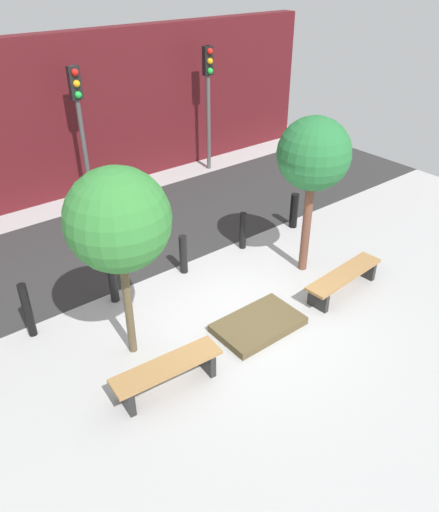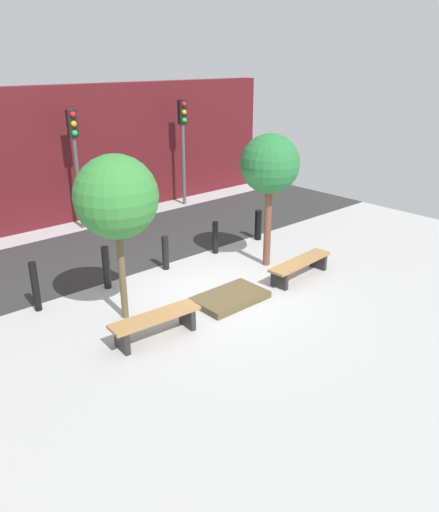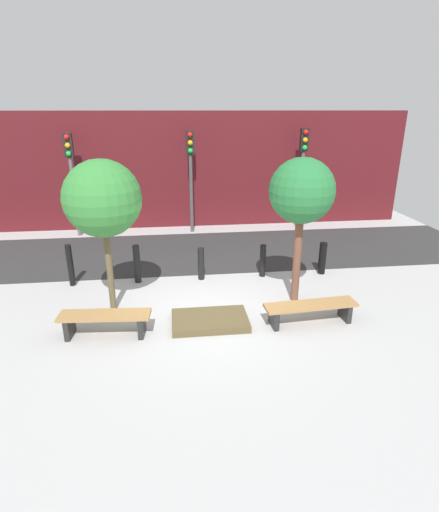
# 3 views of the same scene
# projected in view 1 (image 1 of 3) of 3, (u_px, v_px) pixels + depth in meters

# --- Properties ---
(ground_plane) EXTENTS (18.00, 18.00, 0.00)m
(ground_plane) POSITION_uv_depth(u_px,v_px,m) (244.00, 316.00, 9.31)
(ground_plane) COLOR #AAAAAA
(road_strip) EXTENTS (18.00, 3.81, 0.01)m
(road_strip) POSITION_uv_depth(u_px,v_px,m) (133.00, 233.00, 12.05)
(road_strip) COLOR #2E2E2E
(road_strip) RESTS_ON ground
(building_facade) EXTENTS (16.20, 0.50, 4.15)m
(building_facade) POSITION_uv_depth(u_px,v_px,m) (65.00, 118.00, 13.08)
(building_facade) COLOR #511419
(building_facade) RESTS_ON ground
(bench_left) EXTENTS (1.79, 0.58, 0.47)m
(bench_left) POSITION_uv_depth(u_px,v_px,m) (167.00, 371.00, 7.64)
(bench_left) COLOR black
(bench_left) RESTS_ON ground
(bench_right) EXTENTS (1.96, 0.58, 0.44)m
(bench_right) POSITION_uv_depth(u_px,v_px,m) (344.00, 278.00, 9.83)
(bench_right) COLOR black
(bench_right) RESTS_ON ground
(planter_bed) EXTENTS (1.57, 0.97, 0.15)m
(planter_bed) POSITION_uv_depth(u_px,v_px,m) (258.00, 324.00, 9.00)
(planter_bed) COLOR brown
(planter_bed) RESTS_ON ground
(tree_behind_left_bench) EXTENTS (1.59, 1.59, 3.30)m
(tree_behind_left_bench) POSITION_uv_depth(u_px,v_px,m) (118.00, 221.00, 7.23)
(tree_behind_left_bench) COLOR brown
(tree_behind_left_bench) RESTS_ON ground
(tree_behind_right_bench) EXTENTS (1.42, 1.42, 3.28)m
(tree_behind_right_bench) POSITION_uv_depth(u_px,v_px,m) (314.00, 156.00, 9.40)
(tree_behind_right_bench) COLOR brown
(tree_behind_right_bench) RESTS_ON ground
(bollard_far_left) EXTENTS (0.15, 0.15, 1.07)m
(bollard_far_left) POSITION_uv_depth(u_px,v_px,m) (27.00, 310.00, 8.60)
(bollard_far_left) COLOR black
(bollard_far_left) RESTS_ON ground
(bollard_left) EXTENTS (0.17, 0.17, 1.00)m
(bollard_left) POSITION_uv_depth(u_px,v_px,m) (113.00, 279.00, 9.49)
(bollard_left) COLOR black
(bollard_left) RESTS_ON ground
(bollard_center) EXTENTS (0.17, 0.17, 0.86)m
(bollard_center) POSITION_uv_depth(u_px,v_px,m) (183.00, 254.00, 10.39)
(bollard_center) COLOR black
(bollard_center) RESTS_ON ground
(bollard_right) EXTENTS (0.16, 0.16, 0.87)m
(bollard_right) POSITION_uv_depth(u_px,v_px,m) (243.00, 231.00, 11.25)
(bollard_right) COLOR black
(bollard_right) RESTS_ON ground
(bollard_far_right) EXTENTS (0.20, 0.20, 0.87)m
(bollard_far_right) POSITION_uv_depth(u_px,v_px,m) (294.00, 211.00, 12.11)
(bollard_far_right) COLOR black
(bollard_far_right) RESTS_ON ground
(traffic_light_mid_west) EXTENTS (0.28, 0.27, 3.52)m
(traffic_light_mid_west) POSITION_uv_depth(u_px,v_px,m) (79.00, 112.00, 12.23)
(traffic_light_mid_west) COLOR #484848
(traffic_light_mid_west) RESTS_ON ground
(traffic_light_mid_east) EXTENTS (0.28, 0.27, 3.58)m
(traffic_light_mid_east) POSITION_uv_depth(u_px,v_px,m) (208.00, 87.00, 14.31)
(traffic_light_mid_east) COLOR #4E4E4E
(traffic_light_mid_east) RESTS_ON ground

